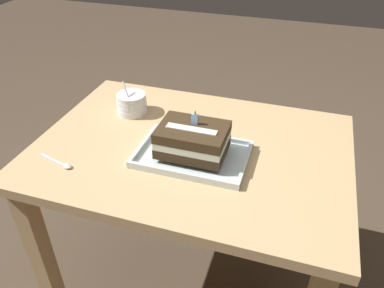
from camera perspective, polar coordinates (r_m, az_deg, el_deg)
The scene contains 6 objects.
ground_plane at distance 1.80m, azimuth -0.07°, elevation -19.32°, with size 8.00×8.00×0.00m, color #4C3D2D.
dining_table at distance 1.35m, azimuth -0.09°, elevation -4.08°, with size 1.05×0.75×0.71m.
foil_tray at distance 1.23m, azimuth 0.10°, elevation -1.71°, with size 0.36×0.24×0.02m.
birthday_cake at distance 1.20m, azimuth 0.10°, elevation 0.69°, with size 0.21×0.16×0.14m.
bowl_stack at distance 1.48m, azimuth -9.04°, elevation 6.02°, with size 0.12×0.12×0.13m.
serving_spoon_near_tray at distance 1.27m, azimuth -18.85°, elevation -2.91°, with size 0.14×0.05×0.01m.
Camera 1 is at (0.32, -1.00, 1.45)m, focal length 35.49 mm.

